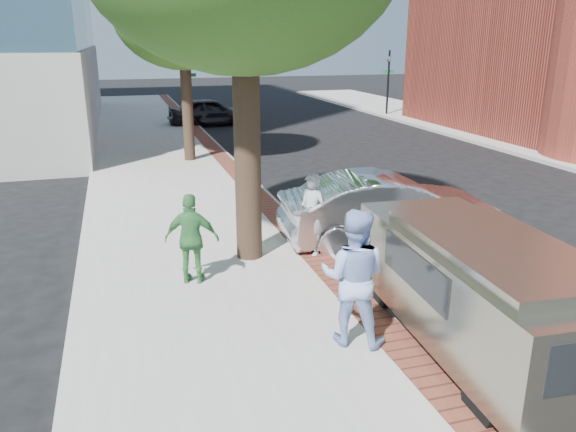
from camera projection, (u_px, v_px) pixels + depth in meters
name	position (u px, v px, depth m)	size (l,w,h in m)	color
ground	(307.00, 297.00, 10.04)	(120.00, 120.00, 0.00)	black
sidewalk	(174.00, 190.00, 16.90)	(5.00, 60.00, 0.15)	#9E9991
brick_strip	(246.00, 182.00, 17.49)	(0.60, 60.00, 0.01)	brown
curb	(257.00, 184.00, 17.61)	(0.10, 60.00, 0.15)	gray
signal_near	(190.00, 82.00, 29.68)	(0.70, 0.15, 3.80)	black
signal_far	(388.00, 78.00, 32.90)	(0.70, 0.15, 3.80)	black
tree_far	(182.00, 12.00, 19.25)	(4.80, 4.80, 7.14)	black
parking_meter	(351.00, 237.00, 9.55)	(0.12, 0.32, 1.47)	gray
person_gray	(312.00, 214.00, 11.45)	(0.62, 0.41, 1.70)	#A4A4A8
person_officer	(354.00, 277.00, 8.02)	(0.99, 0.77, 2.03)	#95B0E6
person_green	(192.00, 239.00, 10.08)	(0.98, 0.41, 1.67)	#3B8342
sedan_silver	(389.00, 209.00, 12.50)	(1.68, 4.80, 1.58)	silver
bg_car	(210.00, 112.00, 29.75)	(1.74, 4.32, 1.47)	black
van	(473.00, 284.00, 8.21)	(2.19, 5.04, 1.82)	gray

